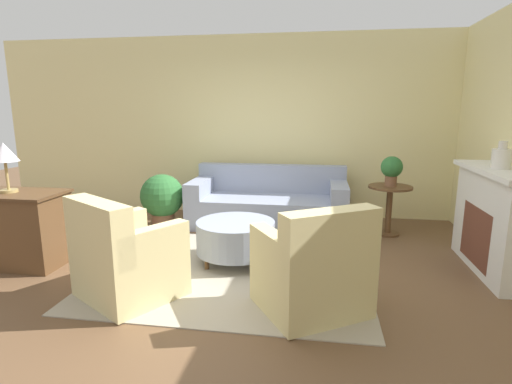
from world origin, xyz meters
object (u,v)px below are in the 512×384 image
ottoman_table (236,237)px  potted_plant_on_side_table (392,169)px  potted_plant_floor (162,198)px  table_lamp (4,155)px  couch (268,204)px  side_table (389,201)px  armchair_left (124,259)px  dresser (14,227)px  armchair_right (314,271)px  vase_mantel_near (501,158)px

ottoman_table → potted_plant_on_side_table: (1.83, 1.32, 0.61)m
potted_plant_floor → table_lamp: bearing=-123.7°
couch → potted_plant_on_side_table: bearing=-8.0°
ottoman_table → side_table: size_ratio=1.28×
couch → armchair_left: armchair_left is taller
ottoman_table → potted_plant_floor: (-1.32, 1.17, 0.13)m
side_table → potted_plant_on_side_table: size_ratio=1.70×
potted_plant_floor → couch: bearing=14.2°
dresser → potted_plant_floor: (1.06, 1.59, 0.01)m
armchair_left → armchair_right: size_ratio=1.00×
armchair_left → vase_mantel_near: vase_mantel_near is taller
armchair_left → couch: bearing=69.0°
vase_mantel_near → ottoman_table: bearing=-176.0°
side_table → vase_mantel_near: bearing=-53.0°
side_table → potted_plant_on_side_table: (0.00, 0.00, 0.44)m
armchair_left → side_table: (2.64, 2.30, 0.10)m
potted_plant_floor → table_lamp: (-1.06, -1.59, 0.78)m
dresser → vase_mantel_near: bearing=6.8°
table_lamp → armchair_right: bearing=-9.9°
armchair_left → table_lamp: bearing=160.2°
side_table → couch: bearing=172.0°
armchair_right → potted_plant_floor: size_ratio=1.40×
armchair_left → ottoman_table: bearing=50.5°
table_lamp → armchair_left: bearing=-19.8°
ottoman_table → side_table: side_table is taller
couch → armchair_left: size_ratio=2.09×
couch → dresser: couch is taller
armchair_right → table_lamp: (-3.25, 0.56, 0.85)m
ottoman_table → dresser: (-2.38, -0.42, 0.12)m
potted_plant_floor → table_lamp: table_lamp is taller
dresser → vase_mantel_near: size_ratio=4.08×
ottoman_table → table_lamp: size_ratio=1.63×
dresser → vase_mantel_near: 5.16m
couch → dresser: 3.22m
armchair_right → table_lamp: size_ratio=2.04×
armchair_right → ottoman_table: armchair_right is taller
armchair_left → potted_plant_floor: 2.22m
potted_plant_on_side_table → side_table: bearing=-90.0°
ottoman_table → potted_plant_floor: size_ratio=1.12×
armchair_right → vase_mantel_near: vase_mantel_near is taller
side_table → armchair_right: bearing=-112.7°
armchair_left → potted_plant_on_side_table: bearing=41.0°
vase_mantel_near → armchair_left: bearing=-161.5°
armchair_right → side_table: (0.96, 2.30, 0.10)m
armchair_left → dresser: size_ratio=0.96×
potted_plant_floor → ottoman_table: bearing=-41.6°
dresser → potted_plant_floor: bearing=56.3°
table_lamp → potted_plant_on_side_table: bearing=22.4°
couch → potted_plant_on_side_table: (1.67, -0.23, 0.60)m
side_table → armchair_left: bearing=-139.0°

